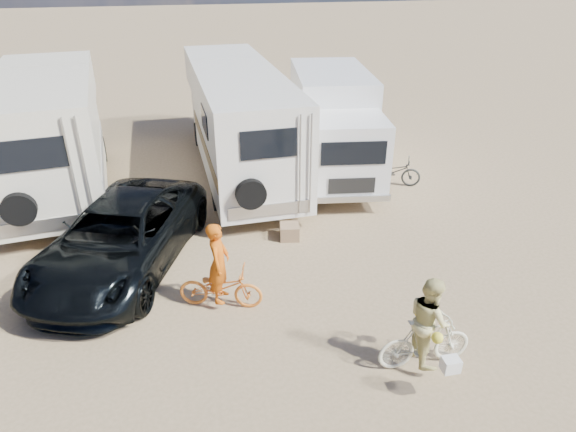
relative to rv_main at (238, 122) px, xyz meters
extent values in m
plane|color=#9E835E|center=(-0.40, -7.37, -1.69)|extent=(140.00, 140.00, 0.00)
imported|color=black|center=(-3.42, -5.40, -0.90)|extent=(4.48, 6.24, 1.58)
imported|color=orange|center=(-1.31, -7.38, -1.23)|extent=(1.86, 1.10, 0.92)
imported|color=beige|center=(2.09, -9.85, -1.17)|extent=(1.73, 0.49, 1.04)
imported|color=#C2520D|center=(-1.31, -7.38, -0.80)|extent=(0.60, 0.74, 1.78)
imported|color=#D1C67E|center=(2.09, -9.85, -0.85)|extent=(0.64, 0.82, 1.69)
imported|color=#262826|center=(4.61, -2.25, -1.23)|extent=(1.85, 1.24, 0.92)
cube|color=navy|center=(-3.06, -4.72, -1.49)|extent=(0.56, 0.46, 0.40)
cube|color=#86674B|center=(0.69, -4.93, -1.49)|extent=(0.56, 0.56, 0.39)
camera|label=1|loc=(-1.67, -15.97, 4.93)|focal=31.15mm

